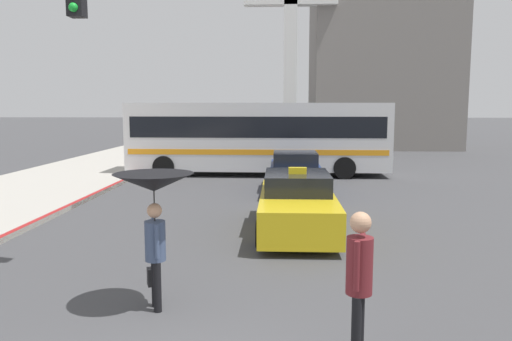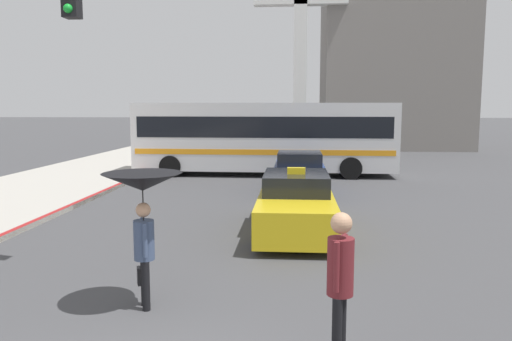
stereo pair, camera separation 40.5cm
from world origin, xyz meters
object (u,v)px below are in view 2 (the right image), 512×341
Objects in this scene: monument_cross at (300,32)px; sedan_red at (299,173)px; city_bus at (264,135)px; pedestrian_with_umbrella at (143,196)px; pedestrian_man at (340,274)px; taxi at (296,205)px.

sedan_red is at bearing -90.43° from monument_cross.
sedan_red is 18.75m from monument_cross.
city_bus is 5.59× the size of pedestrian_with_umbrella.
sedan_red is 0.38× the size of city_bus.
monument_cross reaches higher than city_bus.
sedan_red is 11.31m from pedestrian_with_umbrella.
sedan_red is at bearing -160.10° from city_bus.
pedestrian_with_umbrella reaches higher than pedestrian_man.
city_bus reaches higher than sedan_red.
sedan_red is 2.38× the size of pedestrian_man.
pedestrian_man is (0.50, -6.46, 0.44)m from taxi.
sedan_red is 12.49m from pedestrian_man.
monument_cross reaches higher than sedan_red.
city_bus is (-1.42, 10.53, 1.14)m from taxi.
monument_cross is (1.69, 12.64, 6.43)m from city_bus.
monument_cross is at bearing -90.66° from taxi.
taxi is at bearing -171.50° from city_bus.
pedestrian_man is (1.93, -16.99, -0.70)m from city_bus.
pedestrian_man reaches higher than taxi.
taxi is at bearing -90.66° from monument_cross.
pedestrian_with_umbrella is at bearing -99.69° from pedestrian_man.
monument_cross reaches higher than pedestrian_with_umbrella.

